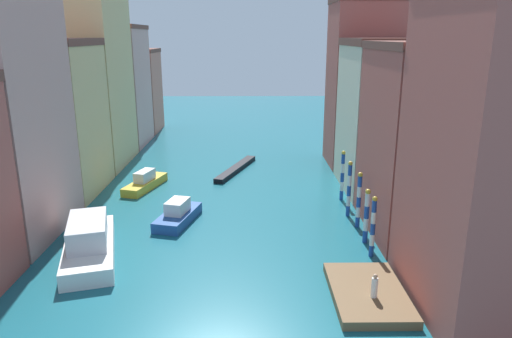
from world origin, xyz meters
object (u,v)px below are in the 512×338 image
Objects in this scene: mooring_pole_2 at (359,199)px; mooring_pole_3 at (349,188)px; gondola_black at (236,169)px; motorboat_0 at (145,182)px; motorboat_1 at (178,214)px; vaporetto_white at (89,242)px; person_on_dock at (375,286)px; mooring_pole_0 at (373,226)px; mooring_pole_4 at (342,175)px; mooring_pole_1 at (366,215)px; waterfront_dock at (368,293)px.

mooring_pole_3 reaches higher than mooring_pole_2.
gondola_black is 10.88m from motorboat_0.
gondola_black is at bearing 74.16° from motorboat_1.
person_on_dock is at bearing -19.34° from vaporetto_white.
gondola_black is (-10.14, 16.34, -2.07)m from mooring_pole_2.
mooring_pole_4 is at bearing 89.42° from mooring_pole_0.
mooring_pole_1 is at bearing 6.10° from vaporetto_white.
person_on_dock is 0.33× the size of mooring_pole_0.
motorboat_1 is (-14.38, -5.33, -1.73)m from mooring_pole_4.
mooring_pole_4 is 0.79× the size of motorboat_1.
mooring_pole_4 is at bearing 90.61° from mooring_pole_2.
vaporetto_white is (-19.52, -11.52, -1.33)m from mooring_pole_4.
mooring_pole_2 is at bearing 14.37° from vaporetto_white.
mooring_pole_0 reaches higher than motorboat_0.
motorboat_1 reaches higher than gondola_black.
mooring_pole_2 is at bearing 82.08° from person_on_dock.
person_on_dock is 0.22× the size of motorboat_0.
mooring_pole_3 is 0.49× the size of vaporetto_white.
mooring_pole_2 is at bearing -83.25° from mooring_pole_3.
mooring_pole_2 is at bearing 88.33° from mooring_pole_1.
motorboat_1 is (-12.87, 12.51, -0.53)m from person_on_dock.
mooring_pole_1 is 19.65m from vaporetto_white.
mooring_pole_0 is 23.80m from gondola_black.
motorboat_1 is (-14.26, 6.35, -1.58)m from mooring_pole_0.
mooring_pole_3 is 0.72× the size of motorboat_0.
mooring_pole_3 is 4.10m from mooring_pole_4.
mooring_pole_2 is 20.26m from vaporetto_white.
mooring_pole_4 reaches higher than gondola_black.
motorboat_0 is 10.03m from motorboat_1.
mooring_pole_3 reaches higher than mooring_pole_4.
waterfront_dock is 7.94m from mooring_pole_1.
gondola_black is at bearing 125.27° from mooring_pole_3.
mooring_pole_1 is 0.63× the size of motorboat_0.
mooring_pole_1 is 5.36m from mooring_pole_3.
mooring_pole_4 reaches higher than vaporetto_white.
vaporetto_white is at bearing -165.63° from mooring_pole_2.
mooring_pole_1 is at bearing -91.67° from mooring_pole_2.
mooring_pole_0 is 0.74× the size of motorboat_1.
motorboat_0 is 1.12× the size of motorboat_1.
person_on_dock is 6.40m from mooring_pole_0.
mooring_pole_1 is 15.01m from motorboat_1.
vaporetto_white is 1.66× the size of motorboat_1.
vaporetto_white is (-19.40, 0.17, -1.18)m from mooring_pole_0.
motorboat_0 is at bearing 117.24° from motorboat_1.
mooring_pole_2 is 0.77× the size of motorboat_1.
mooring_pole_0 is (1.39, 6.15, 1.05)m from person_on_dock.
vaporetto_white is at bearing 179.50° from mooring_pole_0.
mooring_pole_3 is 0.47× the size of gondola_black.
mooring_pole_0 is at bearing -92.07° from mooring_pole_2.
mooring_pole_4 is 0.48× the size of vaporetto_white.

